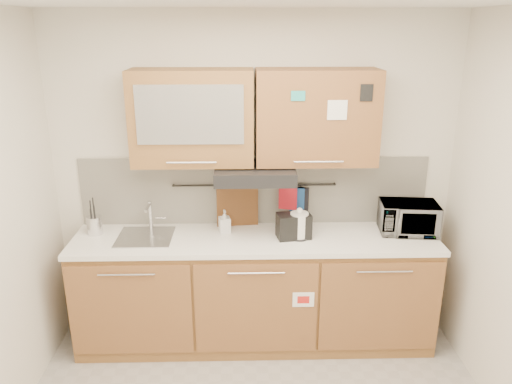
{
  "coord_description": "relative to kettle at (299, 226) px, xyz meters",
  "views": [
    {
      "loc": [
        -0.08,
        -2.36,
        2.49
      ],
      "look_at": [
        0.0,
        1.05,
        1.34
      ],
      "focal_mm": 35.0,
      "sensor_mm": 36.0,
      "label": 1
    }
  ],
  "objects": [
    {
      "name": "wall_back",
      "position": [
        -0.34,
        0.33,
        0.28
      ],
      "size": [
        3.2,
        0.0,
        3.2
      ],
      "primitive_type": "plane",
      "rotation": [
        1.57,
        0.0,
        0.0
      ],
      "color": "silver",
      "rests_on": "ground"
    },
    {
      "name": "base_cabinet",
      "position": [
        -0.34,
        0.02,
        -0.61
      ],
      "size": [
        2.8,
        0.64,
        0.88
      ],
      "color": "olive",
      "rests_on": "floor"
    },
    {
      "name": "countertop",
      "position": [
        -0.34,
        0.02,
        -0.12
      ],
      "size": [
        2.82,
        0.62,
        0.04
      ],
      "primitive_type": "cube",
      "color": "white",
      "rests_on": "base_cabinet"
    },
    {
      "name": "backsplash",
      "position": [
        -0.34,
        0.32,
        0.18
      ],
      "size": [
        2.8,
        0.02,
        0.56
      ],
      "primitive_type": "cube",
      "color": "silver",
      "rests_on": "countertop"
    },
    {
      "name": "upper_cabinets",
      "position": [
        -0.34,
        0.15,
        0.81
      ],
      "size": [
        1.82,
        0.37,
        0.7
      ],
      "color": "olive",
      "rests_on": "wall_back"
    },
    {
      "name": "range_hood",
      "position": [
        -0.34,
        0.08,
        0.4
      ],
      "size": [
        0.6,
        0.46,
        0.1
      ],
      "primitive_type": "cube",
      "color": "black",
      "rests_on": "upper_cabinets"
    },
    {
      "name": "sink",
      "position": [
        -1.19,
        0.04,
        -0.09
      ],
      "size": [
        0.42,
        0.4,
        0.26
      ],
      "color": "silver",
      "rests_on": "countertop"
    },
    {
      "name": "utensil_rail",
      "position": [
        -0.34,
        0.28,
        0.24
      ],
      "size": [
        1.3,
        0.02,
        0.02
      ],
      "primitive_type": "cylinder",
      "rotation": [
        0.0,
        1.57,
        0.0
      ],
      "color": "black",
      "rests_on": "backsplash"
    },
    {
      "name": "utensil_crock",
      "position": [
        -1.59,
        0.11,
        -0.02
      ],
      "size": [
        0.12,
        0.12,
        0.3
      ],
      "rotation": [
        0.0,
        0.0,
        0.02
      ],
      "color": "silver",
      "rests_on": "countertop"
    },
    {
      "name": "kettle",
      "position": [
        0.0,
        0.0,
        0.0
      ],
      "size": [
        0.18,
        0.16,
        0.25
      ],
      "rotation": [
        0.0,
        0.0,
        -0.01
      ],
      "color": "silver",
      "rests_on": "countertop"
    },
    {
      "name": "toaster",
      "position": [
        -0.04,
        0.01,
        0.0
      ],
      "size": [
        0.28,
        0.19,
        0.19
      ],
      "rotation": [
        0.0,
        0.0,
        0.16
      ],
      "color": "black",
      "rests_on": "countertop"
    },
    {
      "name": "microwave",
      "position": [
        0.87,
        0.09,
        0.02
      ],
      "size": [
        0.47,
        0.34,
        0.24
      ],
      "primitive_type": "imported",
      "rotation": [
        0.0,
        0.0,
        -0.1
      ],
      "color": "#999999",
      "rests_on": "countertop"
    },
    {
      "name": "soap_bottle",
      "position": [
        -0.58,
        0.12,
        -0.0
      ],
      "size": [
        0.1,
        0.1,
        0.19
      ],
      "primitive_type": "imported",
      "rotation": [
        0.0,
        0.0,
        0.22
      ],
      "color": "#999999",
      "rests_on": "countertop"
    },
    {
      "name": "cutting_board",
      "position": [
        -0.48,
        0.27,
        0.02
      ],
      "size": [
        0.34,
        0.06,
        0.41
      ],
      "primitive_type": "cube",
      "rotation": [
        0.0,
        0.0,
        0.11
      ],
      "color": "brown",
      "rests_on": "utensil_rail"
    },
    {
      "name": "oven_mitt",
      "position": [
        0.01,
        0.27,
        0.12
      ],
      "size": [
        0.12,
        0.06,
        0.2
      ],
      "primitive_type": "cube",
      "rotation": [
        0.0,
        0.0,
        -0.21
      ],
      "color": "navy",
      "rests_on": "utensil_rail"
    },
    {
      "name": "dark_pouch",
      "position": [
        0.03,
        0.27,
        0.12
      ],
      "size": [
        0.14,
        0.07,
        0.21
      ],
      "primitive_type": "cube",
      "rotation": [
        0.0,
        0.0,
        -0.24
      ],
      "color": "black",
      "rests_on": "utensil_rail"
    },
    {
      "name": "pot_holder",
      "position": [
        -0.07,
        0.27,
        0.13
      ],
      "size": [
        0.15,
        0.06,
        0.18
      ],
      "primitive_type": "cube",
      "rotation": [
        0.0,
        0.0,
        -0.25
      ],
      "color": "red",
      "rests_on": "utensil_rail"
    }
  ]
}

